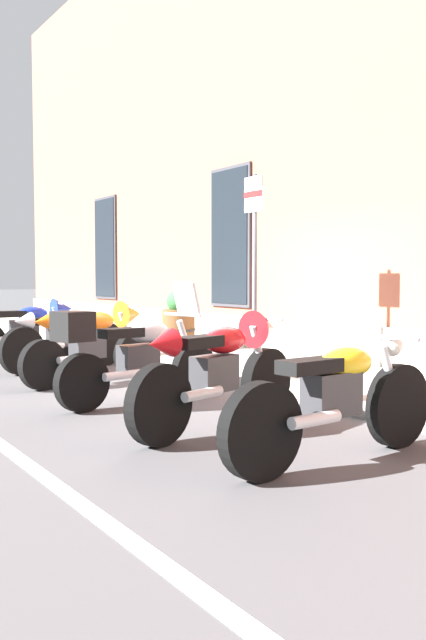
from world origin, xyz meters
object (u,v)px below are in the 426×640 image
object	(u,v)px
motorcycle_blue_sport	(31,326)
motorcycle_orange_sport	(96,339)
motorcycle_silver_touring	(133,353)
motorcycle_yellow_naked	(338,399)
parking_sign	(254,245)
motorcycle_red_sport	(224,366)
barrel_planter	(178,323)
motorcycle_white_sport	(70,333)

from	to	relation	value
motorcycle_blue_sport	motorcycle_orange_sport	size ratio (longest dim) A/B	1.01
motorcycle_silver_touring	motorcycle_yellow_naked	world-z (taller)	motorcycle_silver_touring
motorcycle_yellow_naked	parking_sign	world-z (taller)	parking_sign
motorcycle_yellow_naked	parking_sign	distance (m)	3.84
motorcycle_orange_sport	motorcycle_red_sport	distance (m)	3.09
motorcycle_blue_sport	barrel_planter	bearing A→B (deg)	59.22
motorcycle_yellow_naked	barrel_planter	distance (m)	6.45
barrel_planter	motorcycle_red_sport	bearing A→B (deg)	-25.90
motorcycle_white_sport	parking_sign	xyz separation A→B (m)	(2.61, 1.46, 1.23)
motorcycle_orange_sport	barrel_planter	distance (m)	2.71
motorcycle_yellow_naked	parking_sign	bearing A→B (deg)	152.97
motorcycle_white_sport	motorcycle_silver_touring	distance (m)	2.99
motorcycle_red_sport	barrel_planter	bearing A→B (deg)	154.10
parking_sign	barrel_planter	size ratio (longest dim) A/B	2.47
motorcycle_white_sport	motorcycle_yellow_naked	world-z (taller)	motorcycle_white_sport
motorcycle_yellow_naked	barrel_planter	size ratio (longest dim) A/B	2.12
motorcycle_silver_touring	motorcycle_red_sport	bearing A→B (deg)	6.04
motorcycle_white_sport	motorcycle_silver_touring	world-z (taller)	motorcycle_silver_touring
motorcycle_blue_sport	barrel_planter	xyz separation A→B (m)	(1.25, 2.11, 0.05)
motorcycle_white_sport	motorcycle_orange_sport	bearing A→B (deg)	-7.26
parking_sign	barrel_planter	world-z (taller)	parking_sign
motorcycle_blue_sport	motorcycle_yellow_naked	xyz separation A→B (m)	(7.32, -0.09, -0.08)
motorcycle_red_sport	motorcycle_yellow_naked	xyz separation A→B (m)	(1.37, 0.09, -0.10)
motorcycle_yellow_naked	barrel_planter	xyz separation A→B (m)	(-6.07, 2.19, 0.13)
motorcycle_blue_sport	motorcycle_orange_sport	xyz separation A→B (m)	(2.86, -0.08, 0.02)
motorcycle_orange_sport	motorcycle_silver_touring	xyz separation A→B (m)	(1.59, -0.26, -0.02)
motorcycle_red_sport	motorcycle_blue_sport	bearing A→B (deg)	178.29
motorcycle_blue_sport	motorcycle_white_sport	distance (m)	1.50
motorcycle_orange_sport	motorcycle_silver_touring	distance (m)	1.61
motorcycle_white_sport	barrel_planter	size ratio (longest dim) A/B	2.06
motorcycle_orange_sport	motorcycle_silver_touring	bearing A→B (deg)	-9.25
motorcycle_white_sport	motorcycle_red_sport	world-z (taller)	motorcycle_red_sport
motorcycle_orange_sport	motorcycle_yellow_naked	bearing A→B (deg)	-0.10
motorcycle_blue_sport	parking_sign	distance (m)	4.55
motorcycle_blue_sport	motorcycle_silver_touring	xyz separation A→B (m)	(4.45, -0.34, -0.00)
motorcycle_blue_sport	motorcycle_red_sport	distance (m)	5.96
motorcycle_red_sport	barrel_planter	world-z (taller)	barrel_planter
motorcycle_silver_touring	motorcycle_red_sport	distance (m)	1.51
motorcycle_white_sport	motorcycle_yellow_naked	xyz separation A→B (m)	(5.83, -0.18, -0.07)
motorcycle_blue_sport	parking_sign	xyz separation A→B (m)	(4.10, 1.56, 1.22)
motorcycle_white_sport	motorcycle_red_sport	distance (m)	4.47
parking_sign	barrel_planter	distance (m)	3.13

